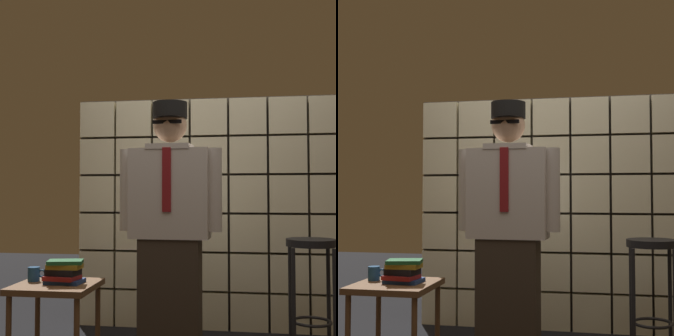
{
  "view_description": "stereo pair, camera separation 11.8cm",
  "coord_description": "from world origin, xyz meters",
  "views": [
    {
      "loc": [
        0.31,
        -2.94,
        1.13
      ],
      "look_at": [
        -0.2,
        0.3,
        1.29
      ],
      "focal_mm": 54.05,
      "sensor_mm": 36.0,
      "label": 1
    },
    {
      "loc": [
        0.43,
        -2.92,
        1.13
      ],
      "look_at": [
        -0.2,
        0.3,
        1.29
      ],
      "focal_mm": 54.05,
      "sensor_mm": 36.0,
      "label": 2
    }
  ],
  "objects": [
    {
      "name": "glass_block_wall",
      "position": [
        0.0,
        1.31,
        0.96
      ],
      "size": [
        2.27,
        0.1,
        1.95
      ],
      "color": "beige",
      "rests_on": "ground"
    },
    {
      "name": "standing_person",
      "position": [
        -0.19,
        0.35,
        0.9
      ],
      "size": [
        0.69,
        0.3,
        1.73
      ],
      "rotation": [
        0.0,
        0.0,
        -0.04
      ],
      "color": "#382D23",
      "rests_on": "ground"
    },
    {
      "name": "bar_stool",
      "position": [
        0.75,
        0.69,
        0.6
      ],
      "size": [
        0.34,
        0.34,
        0.81
      ],
      "color": "black",
      "rests_on": "ground"
    },
    {
      "name": "side_table",
      "position": [
        -0.94,
        0.27,
        0.46
      ],
      "size": [
        0.52,
        0.52,
        0.53
      ],
      "color": "brown",
      "rests_on": "ground"
    },
    {
      "name": "book_stack",
      "position": [
        -0.88,
        0.27,
        0.6
      ],
      "size": [
        0.26,
        0.21,
        0.15
      ],
      "color": "navy",
      "rests_on": "side_table"
    },
    {
      "name": "coffee_mug",
      "position": [
        -1.11,
        0.32,
        0.58
      ],
      "size": [
        0.13,
        0.08,
        0.09
      ],
      "color": "navy",
      "rests_on": "side_table"
    }
  ]
}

